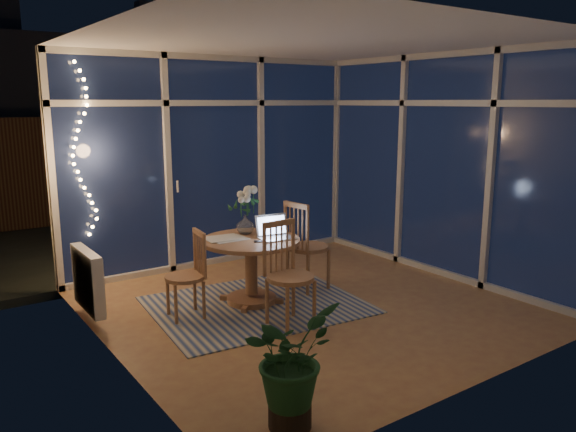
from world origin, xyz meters
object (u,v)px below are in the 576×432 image
object	(u,v)px
dining_table	(251,271)
potted_plant	(290,372)
laptop	(277,227)
chair_front	(291,275)
chair_left	(185,275)
chair_right	(308,245)
flower_vase	(245,224)

from	to	relation	value
dining_table	potted_plant	distance (m)	2.29
laptop	chair_front	bearing A→B (deg)	-104.57
chair_front	laptop	xyz separation A→B (m)	(0.24, 0.58, 0.32)
chair_left	dining_table	bearing A→B (deg)	96.92
chair_front	chair_right	bearing A→B (deg)	41.79
dining_table	laptop	size ratio (longest dim) A/B	2.88
chair_front	dining_table	bearing A→B (deg)	85.79
chair_left	laptop	bearing A→B (deg)	87.81
chair_front	laptop	size ratio (longest dim) A/B	2.84
flower_vase	potted_plant	bearing A→B (deg)	-114.46
dining_table	flower_vase	xyz separation A→B (m)	(0.07, 0.23, 0.45)
flower_vase	laptop	bearing A→B (deg)	-69.56
chair_right	chair_front	bearing A→B (deg)	126.66
chair_right	chair_left	bearing A→B (deg)	82.33
chair_front	flower_vase	size ratio (longest dim) A/B	4.69
dining_table	chair_right	xyz separation A→B (m)	(0.73, 0.01, 0.17)
chair_right	potted_plant	xyz separation A→B (m)	(-1.71, -2.08, -0.13)
chair_front	potted_plant	distance (m)	1.65
chair_left	chair_front	world-z (taller)	chair_front
laptop	potted_plant	bearing A→B (deg)	-114.06
laptop	dining_table	bearing A→B (deg)	152.03
chair_left	flower_vase	bearing A→B (deg)	112.85
laptop	potted_plant	size ratio (longest dim) A/B	0.46
chair_right	potted_plant	bearing A→B (deg)	132.98
dining_table	laptop	world-z (taller)	laptop
flower_vase	potted_plant	distance (m)	2.56
dining_table	flower_vase	bearing A→B (deg)	72.47
chair_left	chair_front	distance (m)	1.03
chair_left	laptop	size ratio (longest dim) A/B	2.48
potted_plant	dining_table	bearing A→B (deg)	64.82
chair_left	flower_vase	world-z (taller)	flower_vase
dining_table	chair_left	world-z (taller)	chair_left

